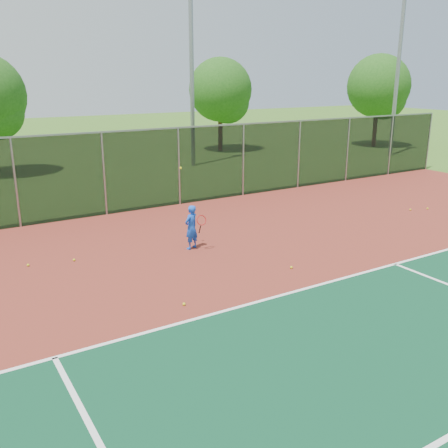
{
  "coord_description": "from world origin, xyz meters",
  "views": [
    {
      "loc": [
        -8.51,
        -5.37,
        4.9
      ],
      "look_at": [
        -2.2,
        5.0,
        1.3
      ],
      "focal_mm": 40.0,
      "sensor_mm": 36.0,
      "label": 1
    }
  ],
  "objects": [
    {
      "name": "floodlight_ne",
      "position": [
        17.31,
        16.48,
        6.64
      ],
      "size": [
        0.9,
        0.4,
        11.73
      ],
      "color": "gray",
      "rests_on": "ground"
    },
    {
      "name": "practice_ball_1",
      "position": [
        -4.03,
        3.71,
        0.06
      ],
      "size": [
        0.07,
        0.07,
        0.07
      ],
      "primitive_type": "sphere",
      "color": "yellow",
      "rests_on": "court_apron"
    },
    {
      "name": "floodlight_n",
      "position": [
        4.72,
        19.75,
        6.64
      ],
      "size": [
        0.9,
        0.4,
        11.73
      ],
      "color": "gray",
      "rests_on": "ground"
    },
    {
      "name": "practice_ball_6",
      "position": [
        7.02,
        6.55,
        0.06
      ],
      "size": [
        0.07,
        0.07,
        0.07
      ],
      "primitive_type": "sphere",
      "color": "yellow",
      "rests_on": "court_apron"
    },
    {
      "name": "practice_ball_4",
      "position": [
        -0.6,
        4.21,
        0.06
      ],
      "size": [
        0.07,
        0.07,
        0.07
      ],
      "primitive_type": "sphere",
      "color": "yellow",
      "rests_on": "court_apron"
    },
    {
      "name": "ground",
      "position": [
        0.0,
        0.0,
        0.0
      ],
      "size": [
        120.0,
        120.0,
        0.0
      ],
      "primitive_type": "plane",
      "color": "#35621C",
      "rests_on": "ground"
    },
    {
      "name": "tennis_player",
      "position": [
        -2.1,
        7.01,
        0.68
      ],
      "size": [
        0.59,
        0.65,
        2.45
      ],
      "color": "blue",
      "rests_on": "court_apron"
    },
    {
      "name": "practice_ball_3",
      "position": [
        7.71,
        6.33,
        0.06
      ],
      "size": [
        0.07,
        0.07,
        0.07
      ],
      "primitive_type": "sphere",
      "color": "yellow",
      "rests_on": "court_apron"
    },
    {
      "name": "court_apron",
      "position": [
        0.0,
        2.0,
        0.01
      ],
      "size": [
        30.0,
        20.0,
        0.02
      ],
      "primitive_type": "cube",
      "color": "maroon",
      "rests_on": "ground"
    },
    {
      "name": "tree_back_right",
      "position": [
        19.81,
        20.0,
        4.04
      ],
      "size": [
        4.39,
        4.39,
        6.45
      ],
      "color": "#3A2315",
      "rests_on": "ground"
    },
    {
      "name": "practice_ball_0",
      "position": [
        -5.35,
        7.76,
        0.06
      ],
      "size": [
        0.07,
        0.07,
        0.07
      ],
      "primitive_type": "sphere",
      "color": "yellow",
      "rests_on": "court_apron"
    },
    {
      "name": "tree_back_mid",
      "position": [
        9.15,
        23.9,
        3.85
      ],
      "size": [
        4.18,
        4.18,
        6.14
      ],
      "color": "#3A2315",
      "rests_on": "ground"
    },
    {
      "name": "practice_ball_2",
      "position": [
        -6.51,
        8.01,
        0.06
      ],
      "size": [
        0.07,
        0.07,
        0.07
      ],
      "primitive_type": "sphere",
      "color": "yellow",
      "rests_on": "court_apron"
    },
    {
      "name": "fence_back",
      "position": [
        0.0,
        12.0,
        1.56
      ],
      "size": [
        30.0,
        0.06,
        3.03
      ],
      "color": "black",
      "rests_on": "court_apron"
    }
  ]
}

